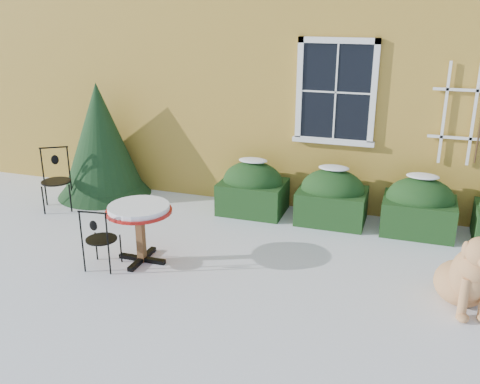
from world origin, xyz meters
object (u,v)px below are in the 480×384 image
(patio_chair_near, at_px, (100,238))
(patio_chair_far, at_px, (56,179))
(evergreen_shrub, at_px, (102,151))
(dog, at_px, (469,276))
(bistro_table, at_px, (139,215))

(patio_chair_near, bearing_deg, patio_chair_far, -48.32)
(evergreen_shrub, distance_m, patio_chair_near, 2.96)
(evergreen_shrub, relative_size, dog, 1.81)
(evergreen_shrub, distance_m, bistro_table, 2.90)
(evergreen_shrub, distance_m, dog, 6.30)
(patio_chair_far, height_order, dog, patio_chair_far)
(bistro_table, height_order, dog, dog)
(patio_chair_near, bearing_deg, bistro_table, -145.63)
(bistro_table, bearing_deg, patio_chair_near, -138.74)
(bistro_table, height_order, patio_chair_far, patio_chair_far)
(bistro_table, xyz_separation_m, dog, (4.03, 0.14, -0.27))
(bistro_table, height_order, patio_chair_near, patio_chair_near)
(bistro_table, bearing_deg, patio_chair_far, 149.91)
(patio_chair_near, distance_m, patio_chair_far, 2.53)
(patio_chair_far, bearing_deg, evergreen_shrub, 33.50)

